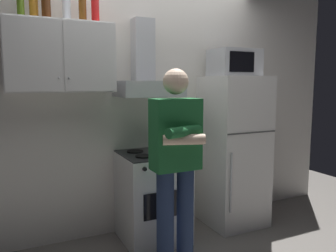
% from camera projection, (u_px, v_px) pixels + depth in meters
% --- Properties ---
extents(ground_plane, '(7.00, 7.00, 0.00)m').
position_uv_depth(ground_plane, '(168.00, 248.00, 3.13)').
color(ground_plane, slate).
extents(back_wall_tiled, '(4.80, 0.10, 2.70)m').
position_uv_depth(back_wall_tiled, '(143.00, 100.00, 3.50)').
color(back_wall_tiled, silver).
rests_on(back_wall_tiled, ground_plane).
extents(upper_cabinet, '(0.90, 0.37, 0.60)m').
position_uv_depth(upper_cabinet, '(60.00, 57.00, 2.88)').
color(upper_cabinet, silver).
extents(stove_oven, '(0.60, 0.62, 0.87)m').
position_uv_depth(stove_oven, '(152.00, 196.00, 3.28)').
color(stove_oven, white).
rests_on(stove_oven, ground_plane).
extents(range_hood, '(0.60, 0.44, 0.75)m').
position_uv_depth(range_hood, '(147.00, 76.00, 3.24)').
color(range_hood, '#B7BABF').
extents(refrigerator, '(0.60, 0.62, 1.60)m').
position_uv_depth(refrigerator, '(233.00, 151.00, 3.64)').
color(refrigerator, white).
rests_on(refrigerator, ground_plane).
extents(microwave, '(0.48, 0.37, 0.28)m').
position_uv_depth(microwave, '(234.00, 63.00, 3.53)').
color(microwave, '#B7BABF').
rests_on(microwave, refrigerator).
extents(person_standing, '(0.38, 0.33, 1.64)m').
position_uv_depth(person_standing, '(176.00, 163.00, 2.65)').
color(person_standing, navy).
rests_on(person_standing, ground_plane).
extents(cooking_pot, '(0.31, 0.21, 0.10)m').
position_uv_depth(cooking_pot, '(170.00, 148.00, 3.16)').
color(cooking_pot, '#B7BABF').
rests_on(cooking_pot, stove_oven).
extents(bottle_beer_brown, '(0.07, 0.07, 0.27)m').
position_uv_depth(bottle_beer_brown, '(82.00, 7.00, 2.90)').
color(bottle_beer_brown, brown).
rests_on(bottle_beer_brown, upper_cabinet).
extents(bottle_olive_oil, '(0.06, 0.06, 0.22)m').
position_uv_depth(bottle_olive_oil, '(20.00, 5.00, 2.71)').
color(bottle_olive_oil, '#4C6B19').
rests_on(bottle_olive_oil, upper_cabinet).
extents(bottle_vodka_clear, '(0.07, 0.07, 0.32)m').
position_uv_depth(bottle_vodka_clear, '(66.00, 4.00, 2.88)').
color(bottle_vodka_clear, silver).
rests_on(bottle_vodka_clear, upper_cabinet).
extents(bottle_rum_dark, '(0.07, 0.07, 0.32)m').
position_uv_depth(bottle_rum_dark, '(46.00, 1.00, 2.77)').
color(bottle_rum_dark, '#47230F').
rests_on(bottle_rum_dark, upper_cabinet).
extents(bottle_liquor_amber, '(0.07, 0.07, 0.32)m').
position_uv_depth(bottle_liquor_amber, '(33.00, 1.00, 2.78)').
color(bottle_liquor_amber, '#B7721E').
rests_on(bottle_liquor_amber, upper_cabinet).
extents(bottle_soda_red, '(0.07, 0.07, 0.26)m').
position_uv_depth(bottle_soda_red, '(95.00, 9.00, 2.93)').
color(bottle_soda_red, red).
rests_on(bottle_soda_red, upper_cabinet).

